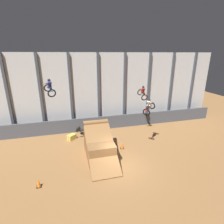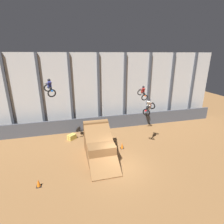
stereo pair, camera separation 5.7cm
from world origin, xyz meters
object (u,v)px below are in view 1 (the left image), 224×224
rider_bike_left_air (50,88)px  traffic_cone_near_ramp (39,183)px  dirt_ramp (99,145)px  rider_bike_center_air (149,107)px  rider_bike_right_air (143,93)px  hay_bale_trackside (72,137)px  traffic_cone_arena_edge (122,146)px

rider_bike_left_air → traffic_cone_near_ramp: rider_bike_left_air is taller
dirt_ramp → rider_bike_left_air: 6.78m
dirt_ramp → rider_bike_center_air: rider_bike_center_air is taller
rider_bike_right_air → traffic_cone_near_ramp: size_ratio=3.20×
dirt_ramp → hay_bale_trackside: bearing=121.1°
dirt_ramp → rider_bike_center_air: (4.96, 0.31, 3.23)m
dirt_ramp → rider_bike_right_air: rider_bike_right_air is taller
dirt_ramp → traffic_cone_arena_edge: bearing=14.2°
rider_bike_left_air → hay_bale_trackside: 6.31m
rider_bike_left_air → rider_bike_center_air: rider_bike_left_air is taller
traffic_cone_arena_edge → hay_bale_trackside: size_ratio=0.54×
rider_bike_left_air → hay_bale_trackside: (1.57, 1.76, -5.85)m
traffic_cone_near_ramp → hay_bale_trackside: bearing=69.3°
rider_bike_center_air → traffic_cone_arena_edge: rider_bike_center_air is taller
dirt_ramp → rider_bike_center_air: size_ratio=3.08×
rider_bike_left_air → traffic_cone_arena_edge: rider_bike_left_air is taller
rider_bike_center_air → traffic_cone_arena_edge: bearing=-141.0°
traffic_cone_near_ramp → rider_bike_left_air: bearing=78.7°
rider_bike_left_air → traffic_cone_near_ramp: 7.82m
traffic_cone_arena_edge → hay_bale_trackside: (-4.80, 3.28, -0.00)m
rider_bike_center_air → rider_bike_left_air: bearing=-145.6°
traffic_cone_near_ramp → hay_bale_trackside: size_ratio=0.54×
rider_bike_center_air → traffic_cone_near_ramp: rider_bike_center_air is taller
dirt_ramp → hay_bale_trackside: size_ratio=4.80×
traffic_cone_near_ramp → traffic_cone_arena_edge: same height
dirt_ramp → rider_bike_right_air: 7.85m
rider_bike_left_air → dirt_ramp: bearing=-45.7°
traffic_cone_near_ramp → rider_bike_right_air: bearing=31.8°
hay_bale_trackside → rider_bike_right_air: bearing=-1.4°
traffic_cone_arena_edge → rider_bike_right_air: bearing=42.7°
hay_bale_trackside → traffic_cone_arena_edge: bearing=-34.3°
rider_bike_center_air → traffic_cone_near_ramp: bearing=-115.7°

